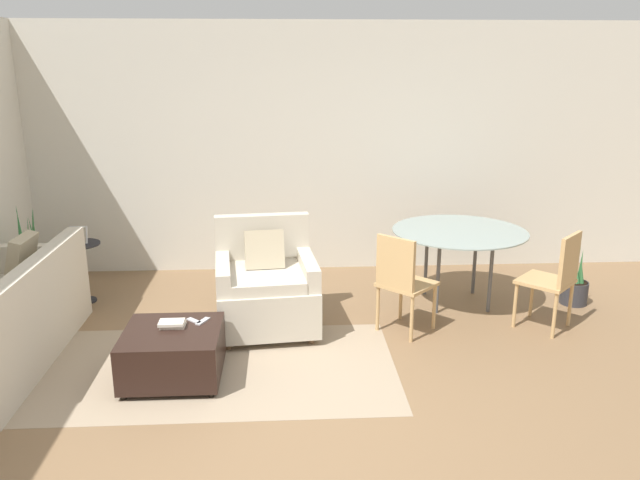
% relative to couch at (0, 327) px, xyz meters
% --- Properties ---
extents(ground_plane, '(20.00, 20.00, 0.00)m').
position_rel_couch_xyz_m(ground_plane, '(2.19, -1.01, -0.30)').
color(ground_plane, brown).
extents(wall_back, '(12.00, 0.06, 2.75)m').
position_rel_couch_xyz_m(wall_back, '(2.19, 2.27, 1.07)').
color(wall_back, beige).
rests_on(wall_back, ground_plane).
extents(area_rug, '(2.74, 1.55, 0.01)m').
position_rel_couch_xyz_m(area_rug, '(1.75, -0.21, -0.30)').
color(area_rug, gray).
rests_on(area_rug, ground_plane).
extents(couch, '(0.89, 2.03, 0.92)m').
position_rel_couch_xyz_m(couch, '(0.00, 0.00, 0.00)').
color(couch, beige).
rests_on(couch, ground_plane).
extents(armchair, '(0.95, 0.95, 0.97)m').
position_rel_couch_xyz_m(armchair, '(2.09, 0.56, 0.07)').
color(armchair, beige).
rests_on(armchair, ground_plane).
extents(ottoman, '(0.72, 0.70, 0.39)m').
position_rel_couch_xyz_m(ottoman, '(1.41, -0.34, -0.09)').
color(ottoman, black).
rests_on(ottoman, ground_plane).
extents(book_stack, '(0.20, 0.14, 0.05)m').
position_rel_couch_xyz_m(book_stack, '(1.40, -0.27, 0.11)').
color(book_stack, beige).
rests_on(book_stack, ottoman).
extents(tv_remote_primary, '(0.13, 0.13, 0.01)m').
position_rel_couch_xyz_m(tv_remote_primary, '(1.55, -0.18, 0.09)').
color(tv_remote_primary, '#B7B7BC').
rests_on(tv_remote_primary, ottoman).
extents(tv_remote_secondary, '(0.10, 0.15, 0.01)m').
position_rel_couch_xyz_m(tv_remote_secondary, '(1.62, -0.19, 0.09)').
color(tv_remote_secondary, '#B7B7BC').
rests_on(tv_remote_secondary, ottoman).
extents(potted_plant, '(0.37, 0.37, 0.99)m').
position_rel_couch_xyz_m(potted_plant, '(-0.24, 1.38, -0.07)').
color(potted_plant, brown).
rests_on(potted_plant, ground_plane).
extents(side_table, '(0.39, 0.39, 0.61)m').
position_rel_couch_xyz_m(side_table, '(0.25, 1.30, 0.12)').
color(side_table, black).
rests_on(side_table, ground_plane).
extents(picture_frame, '(0.17, 0.07, 0.17)m').
position_rel_couch_xyz_m(picture_frame, '(0.25, 1.30, 0.39)').
color(picture_frame, silver).
rests_on(picture_frame, side_table).
extents(dining_table, '(1.30, 1.30, 0.75)m').
position_rel_couch_xyz_m(dining_table, '(3.96, 1.06, 0.38)').
color(dining_table, '#8C9E99').
rests_on(dining_table, ground_plane).
extents(dining_chair_near_left, '(0.59, 0.59, 0.90)m').
position_rel_couch_xyz_m(dining_chair_near_left, '(3.27, 0.37, 0.21)').
color(dining_chair_near_left, tan).
rests_on(dining_chair_near_left, ground_plane).
extents(dining_chair_near_right, '(0.59, 0.59, 0.90)m').
position_rel_couch_xyz_m(dining_chair_near_right, '(4.64, 0.37, 0.21)').
color(dining_chair_near_right, tan).
rests_on(dining_chair_near_right, ground_plane).
extents(potted_plant_small, '(0.26, 0.26, 0.60)m').
position_rel_couch_xyz_m(potted_plant_small, '(5.12, 0.97, -0.13)').
color(potted_plant_small, '#333338').
rests_on(potted_plant_small, ground_plane).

